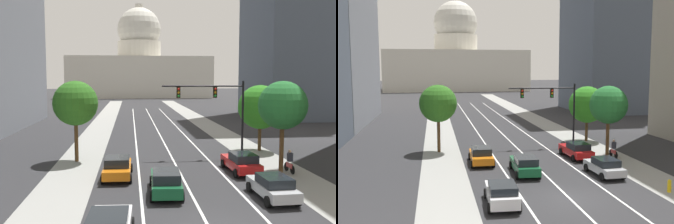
% 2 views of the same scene
% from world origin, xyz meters
% --- Properties ---
extents(ground_plane, '(400.00, 400.00, 0.00)m').
position_xyz_m(ground_plane, '(0.00, 40.00, 0.00)').
color(ground_plane, '#2B2B2D').
extents(sidewalk_left, '(3.69, 130.00, 0.01)m').
position_xyz_m(sidewalk_left, '(-7.92, 35.00, 0.01)').
color(sidewalk_left, gray).
rests_on(sidewalk_left, ground).
extents(sidewalk_right, '(3.69, 130.00, 0.01)m').
position_xyz_m(sidewalk_right, '(7.92, 35.00, 0.01)').
color(sidewalk_right, gray).
rests_on(sidewalk_right, ground).
extents(lane_stripe_left, '(0.16, 90.00, 0.01)m').
position_xyz_m(lane_stripe_left, '(-3.04, 25.00, 0.01)').
color(lane_stripe_left, white).
rests_on(lane_stripe_left, ground).
extents(lane_stripe_center, '(0.16, 90.00, 0.01)m').
position_xyz_m(lane_stripe_center, '(0.00, 25.00, 0.01)').
color(lane_stripe_center, white).
rests_on(lane_stripe_center, ground).
extents(lane_stripe_right, '(0.16, 90.00, 0.01)m').
position_xyz_m(lane_stripe_right, '(3.04, 25.00, 0.01)').
color(lane_stripe_right, white).
rests_on(lane_stripe_right, ground).
extents(capitol_building, '(51.51, 28.43, 34.78)m').
position_xyz_m(capitol_building, '(0.00, 126.95, 10.87)').
color(capitol_building, beige).
rests_on(capitol_building, ground).
extents(car_silver, '(2.06, 4.19, 1.43)m').
position_xyz_m(car_silver, '(4.56, 4.72, 0.75)').
color(car_silver, '#B2B5BA').
rests_on(car_silver, ground).
extents(car_green, '(2.13, 4.81, 1.53)m').
position_xyz_m(car_green, '(-1.53, 6.30, 0.79)').
color(car_green, '#14512D').
rests_on(car_green, ground).
extents(car_red, '(2.14, 4.67, 1.53)m').
position_xyz_m(car_red, '(4.57, 10.88, 0.78)').
color(car_red, red).
rests_on(car_red, ground).
extents(car_orange, '(2.14, 4.49, 1.51)m').
position_xyz_m(car_orange, '(-4.56, 10.32, 0.78)').
color(car_orange, orange).
rests_on(car_orange, ground).
extents(traffic_signal_mast, '(7.36, 0.39, 6.78)m').
position_xyz_m(traffic_signal_mast, '(4.12, 16.56, 4.88)').
color(traffic_signal_mast, black).
rests_on(traffic_signal_mast, ground).
extents(cyclist, '(0.36, 1.70, 1.72)m').
position_xyz_m(cyclist, '(8.12, 10.43, 0.85)').
color(cyclist, black).
rests_on(cyclist, ground).
extents(street_tree_far_right, '(4.23, 4.23, 6.38)m').
position_xyz_m(street_tree_far_right, '(8.82, 18.87, 4.25)').
color(street_tree_far_right, '#51381E').
rests_on(street_tree_far_right, ground).
extents(street_tree_near_right, '(3.55, 3.55, 6.83)m').
position_xyz_m(street_tree_near_right, '(7.43, 10.37, 5.03)').
color(street_tree_near_right, '#51381E').
rests_on(street_tree_near_right, ground).
extents(street_tree_near_left, '(3.76, 3.76, 6.82)m').
position_xyz_m(street_tree_near_left, '(-8.19, 15.94, 4.92)').
color(street_tree_near_left, '#51381E').
rests_on(street_tree_near_left, ground).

